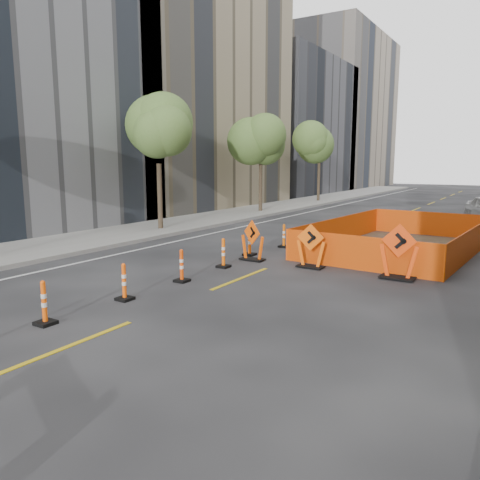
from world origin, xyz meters
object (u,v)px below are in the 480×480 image
Objects in this scene: channelizer_6 at (250,241)px; channelizer_3 at (124,282)px; channelizer_2 at (44,303)px; channelizer_5 at (223,253)px; channelizer_4 at (182,266)px; chevron_sign_right at (399,252)px; chevron_sign_left at (253,240)px; channelizer_7 at (284,236)px; chevron_sign_center at (311,246)px.

channelizer_3 is at bearing -87.74° from channelizer_6.
channelizer_2 is 6.46m from channelizer_5.
chevron_sign_right is (5.14, 3.56, 0.34)m from channelizer_4.
channelizer_2 is at bearing -70.86° from chevron_sign_left.
chevron_sign_left is at bearing 86.60° from channelizer_4.
channelizer_7 is (-0.01, 6.46, -0.00)m from channelizer_4.
channelizer_2 reaches higher than channelizer_4.
chevron_sign_left reaches higher than channelizer_7.
channelizer_6 is (-0.32, 4.30, 0.05)m from channelizer_4.
channelizer_4 is 0.66× the size of chevron_sign_center.
chevron_sign_center is 2.76m from chevron_sign_right.
channelizer_5 is at bearing 90.55° from channelizer_4.
channelizer_3 is at bearing -91.70° from channelizer_4.
channelizer_4 is 0.58× the size of chevron_sign_right.
channelizer_2 is 1.02× the size of channelizer_3.
channelizer_4 is 1.01× the size of channelizer_7.
channelizer_5 is at bearing -169.17° from chevron_sign_right.
channelizer_5 is 2.17m from channelizer_6.
chevron_sign_right is at bearing 34.70° from channelizer_4.
chevron_sign_right is at bearing -29.37° from channelizer_7.
channelizer_6 is 0.73× the size of chevron_sign_center.
channelizer_2 is 7.92m from chevron_sign_left.
channelizer_5 is at bearing 89.42° from channelizer_3.
channelizer_6 is at bearing 94.24° from channelizer_4.
channelizer_3 is 6.26m from chevron_sign_center.
channelizer_2 is 0.68× the size of chevron_sign_left.
chevron_sign_right is (5.32, 7.86, 0.34)m from channelizer_2.
channelizer_4 reaches higher than channelizer_7.
channelizer_3 is 0.65× the size of chevron_sign_center.
chevron_sign_left is at bearing 169.35° from chevron_sign_center.
chevron_sign_center reaches higher than chevron_sign_left.
chevron_sign_right is (5.20, 5.71, 0.35)m from channelizer_3.
channelizer_4 is 6.46m from channelizer_7.
channelizer_2 reaches higher than channelizer_7.
channelizer_5 is at bearing -77.20° from chevron_sign_left.
channelizer_3 is at bearing -90.58° from channelizer_5.
chevron_sign_left is (0.28, 5.76, 0.24)m from channelizer_3.
channelizer_5 reaches higher than channelizer_2.
chevron_sign_right reaches higher than channelizer_5.
channelizer_6 is 2.18m from channelizer_7.
chevron_sign_center is (2.45, 5.75, 0.25)m from channelizer_3.
channelizer_7 is 0.58× the size of chevron_sign_right.
channelizer_3 is at bearing -90.38° from channelizer_7.
channelizer_2 is 9.50m from chevron_sign_right.
channelizer_6 is at bearing 90.93° from channelizer_2.
channelizer_2 is 0.91× the size of channelizer_6.
chevron_sign_left is at bearing 87.23° from channelizer_3.
channelizer_4 is at bearing -89.45° from channelizer_5.
channelizer_3 is 2.15m from channelizer_4.
channelizer_6 is 2.80m from chevron_sign_center.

